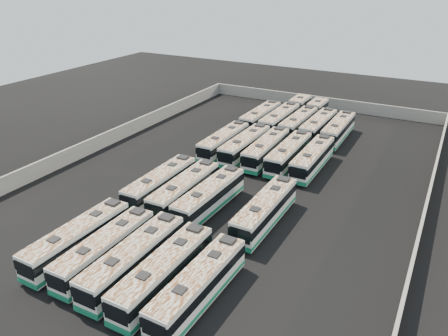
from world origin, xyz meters
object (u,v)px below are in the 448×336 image
bus_midfront_far_left (161,183)px  bus_midfront_left (185,190)px  bus_back_left (287,115)px  bus_back_center (305,118)px  bus_midfront_far_right (265,210)px  bus_front_center (134,259)px  bus_midback_far_right (312,159)px  bus_midback_far_left (224,142)px  bus_front_far_left (78,239)px  bus_midback_center (266,149)px  bus_back_far_right (338,129)px  bus_midback_left (245,145)px  bus_midback_right (289,154)px  bus_front_far_right (199,285)px  bus_back_far_left (261,117)px  bus_midfront_center (210,197)px  bus_front_right (164,272)px  bus_back_right (318,126)px  bus_front_left (105,249)px

bus_midfront_far_left → bus_midfront_left: (3.42, -0.12, 0.01)m
bus_back_left → bus_back_center: 3.38m
bus_midfront_left → bus_midfront_far_right: bearing=0.0°
bus_front_center → bus_midfront_left: 13.36m
bus_midfront_far_left → bus_midback_far_right: bearing=49.2°
bus_front_center → bus_midback_far_left: (-6.65, 28.46, -0.05)m
bus_midfront_far_right → bus_back_center: size_ratio=0.65×
bus_midfront_far_left → bus_front_far_left: bearing=-89.8°
bus_midfront_far_left → bus_midback_center: (6.62, 15.58, 0.02)m
bus_midback_far_right → bus_back_center: size_ratio=0.65×
bus_midback_far_right → bus_back_far_right: 12.99m
bus_midback_left → bus_midback_right: (6.55, 0.04, -0.00)m
bus_midfront_far_left → bus_midback_far_right: (13.29, 15.51, 0.01)m
bus_midback_left → bus_midback_right: bus_midback_left is taller
bus_front_far_right → bus_midback_far_left: size_ratio=0.99×
bus_front_far_right → bus_midback_right: (-3.37, 28.79, 0.05)m
bus_front_far_right → bus_back_far_right: size_ratio=0.98×
bus_front_center → bus_midback_far_left: bearing=102.6°
bus_front_far_right → bus_midback_left: 30.41m
bus_front_center → bus_back_far_right: bearing=80.5°
bus_front_far_left → bus_back_far_right: size_ratio=0.99×
bus_front_far_left → bus_back_far_left: 41.54m
bus_midfront_center → bus_back_left: 32.09m
bus_front_far_left → bus_midback_center: 29.36m
bus_midback_center → bus_front_far_right: bearing=-78.3°
bus_midback_far_left → bus_midback_center: bus_midback_center is taller
bus_back_center → bus_back_left: bearing=176.8°
bus_midfront_center → bus_midback_far_right: bus_midback_far_right is taller
bus_front_far_right → bus_midback_far_left: bus_midback_far_left is taller
bus_midfront_far_right → bus_back_center: bus_midfront_far_right is taller
bus_front_far_left → bus_front_right: size_ratio=0.99×
bus_front_right → bus_back_center: size_ratio=0.65×
bus_front_far_right → bus_midback_right: bus_midback_right is taller
bus_back_far_left → bus_back_right: (10.01, -0.01, 0.03)m
bus_midback_left → bus_back_far_left: size_ratio=1.01×
bus_midfront_left → bus_midback_far_right: 18.49m
bus_midfront_center → bus_midback_left: (-3.27, 15.60, 0.03)m
bus_front_far_right → bus_back_left: bearing=103.5°
bus_front_center → bus_back_far_left: bearing=98.6°
bus_front_center → bus_midfront_left: size_ratio=1.02×
bus_front_left → bus_midfront_left: bus_midfront_left is taller
bus_midfront_left → bus_midback_far_right: (9.87, 15.63, -0.01)m
bus_front_left → bus_front_far_right: (9.90, -0.23, 0.01)m
bus_front_right → bus_midback_center: bearing=96.5°
bus_midback_center → bus_back_right: bearing=73.9°
bus_front_left → bus_front_far_right: bus_front_far_right is taller
bus_midfront_center → bus_front_left: bearing=-102.7°
bus_front_right → bus_midback_right: size_ratio=1.00×
bus_midback_right → bus_midback_far_right: (3.33, 0.00, -0.02)m
bus_front_far_right → bus_midback_center: size_ratio=0.97×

